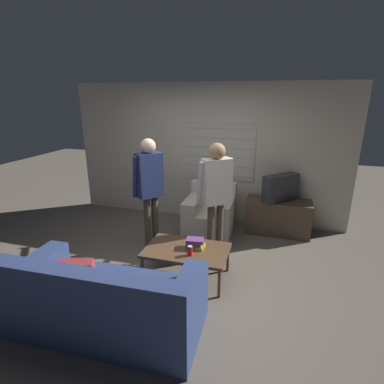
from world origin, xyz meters
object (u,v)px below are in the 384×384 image
object	(u,v)px
armchair_beige	(210,214)
person_left_standing	(149,181)
soda_can	(190,251)
spare_remote	(199,246)
person_right_standing	(216,187)
coffee_table	(187,251)
book_stack	(195,243)
tv	(280,188)
couch_blue	(104,302)

from	to	relation	value
armchair_beige	person_left_standing	distance (m)	1.34
soda_can	spare_remote	size ratio (longest dim) A/B	0.95
person_left_standing	person_right_standing	xyz separation A→B (m)	(1.00, 0.02, -0.01)
person_right_standing	person_left_standing	bearing A→B (deg)	142.25
person_left_standing	soda_can	world-z (taller)	person_left_standing
soda_can	armchair_beige	bearing A→B (deg)	93.73
coffee_table	book_stack	world-z (taller)	book_stack
person_left_standing	spare_remote	bearing A→B (deg)	-80.40
tv	book_stack	xyz separation A→B (m)	(-1.02, -1.69, -0.35)
tv	soda_can	distance (m)	2.19
couch_blue	tv	world-z (taller)	tv
book_stack	soda_can	world-z (taller)	soda_can
tv	book_stack	bearing A→B (deg)	14.28
person_left_standing	spare_remote	distance (m)	1.24
tv	spare_remote	xyz separation A→B (m)	(-0.98, -1.67, -0.40)
couch_blue	spare_remote	xyz separation A→B (m)	(0.66, 1.21, 0.11)
person_left_standing	person_right_standing	size ratio (longest dim) A/B	1.01
book_stack	person_left_standing	bearing A→B (deg)	148.07
armchair_beige	person_right_standing	xyz separation A→B (m)	(0.25, -0.79, 0.75)
tv	soda_can	xyz separation A→B (m)	(-1.03, -1.90, -0.35)
person_left_standing	soda_can	size ratio (longest dim) A/B	13.82
coffee_table	soda_can	xyz separation A→B (m)	(0.09, -0.14, 0.10)
person_left_standing	book_stack	size ratio (longest dim) A/B	7.01
coffee_table	person_right_standing	distance (m)	0.98
soda_can	spare_remote	xyz separation A→B (m)	(0.05, 0.23, -0.05)
tv	person_left_standing	xyz separation A→B (m)	(-1.88, -1.15, 0.28)
armchair_beige	person_left_standing	xyz separation A→B (m)	(-0.75, -0.81, 0.76)
coffee_table	tv	world-z (taller)	tv
couch_blue	tv	xyz separation A→B (m)	(1.65, 2.88, 0.50)
couch_blue	spare_remote	bearing A→B (deg)	59.12
book_stack	spare_remote	size ratio (longest dim) A/B	1.87
couch_blue	person_right_standing	world-z (taller)	person_right_standing
couch_blue	spare_remote	size ratio (longest dim) A/B	14.83
couch_blue	soda_can	size ratio (longest dim) A/B	15.68
coffee_table	soda_can	size ratio (longest dim) A/B	8.55
armchair_beige	tv	bearing A→B (deg)	-163.53
coffee_table	spare_remote	bearing A→B (deg)	32.24
armchair_beige	soda_can	world-z (taller)	armchair_beige
couch_blue	book_stack	world-z (taller)	couch_blue
book_stack	couch_blue	bearing A→B (deg)	-117.56
couch_blue	book_stack	size ratio (longest dim) A/B	7.95
tv	coffee_table	bearing A→B (deg)	12.99
tv	person_left_standing	bearing A→B (deg)	-13.04
spare_remote	tv	bearing A→B (deg)	54.18
couch_blue	soda_can	bearing A→B (deg)	55.85
person_left_standing	book_stack	xyz separation A→B (m)	(0.86, -0.54, -0.63)
person_right_standing	couch_blue	bearing A→B (deg)	-152.52
couch_blue	person_left_standing	size ratio (longest dim) A/B	1.13
couch_blue	person_right_standing	bearing A→B (deg)	64.24
coffee_table	person_left_standing	bearing A→B (deg)	141.72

